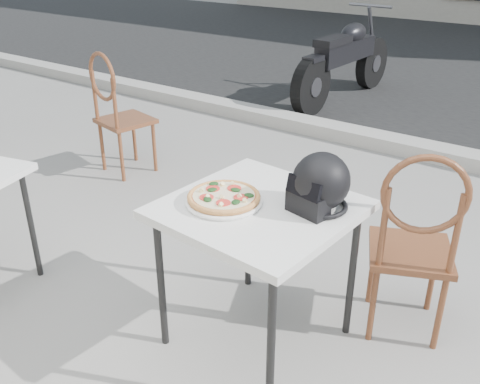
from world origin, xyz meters
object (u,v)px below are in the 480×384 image
Objects in this scene: plate at (224,201)px; motorcycle at (345,61)px; cafe_table_main at (259,219)px; helmet at (320,185)px; pizza at (224,197)px; cafe_chair_side at (116,107)px; cafe_chair_main at (415,237)px.

motorcycle is at bearing 108.32° from plate.
plate is (-0.13, -0.07, 0.08)m from cafe_table_main.
helmet is 4.25m from motorcycle.
cafe_table_main is 2.07× the size of plate.
pizza is at bearing -151.21° from cafe_table_main.
pizza is at bearing -138.89° from helmet.
pizza is (0.00, 0.00, 0.02)m from plate.
plate is 2.17m from cafe_chair_side.
cafe_chair_side is (-2.01, 1.01, -0.10)m from cafe_table_main.
plate is 1.33× the size of helmet.
cafe_chair_side reaches higher than cafe_chair_main.
pizza is at bearing -68.87° from motorcycle.
pizza reaches higher than cafe_table_main.
cafe_chair_main is (0.69, 0.51, -0.19)m from plate.
helmet reaches higher than pizza.
helmet is (0.35, 0.20, 0.10)m from plate.
plate is 0.02m from pizza.
helmet is at bearing 29.07° from pizza.
cafe_chair_main is at bearing 36.60° from pizza.
motorcycle is at bearing 110.35° from cafe_table_main.
cafe_chair_main reaches higher than cafe_table_main.
cafe_chair_side reaches higher than helmet.
plate is 1.13× the size of pizza.
pizza is at bearing 13.01° from cafe_chair_main.
cafe_chair_main reaches higher than pizza.
cafe_chair_side is (-2.23, 0.88, -0.28)m from helmet.
cafe_chair_side is 3.04m from motorcycle.
plate is at bearing 13.02° from cafe_chair_main.
cafe_chair_side is at bearing 150.07° from pizza.
cafe_chair_main is at bearing 38.29° from cafe_table_main.
helmet is at bearing 170.70° from cafe_chair_side.
cafe_table_main is 0.18m from pizza.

